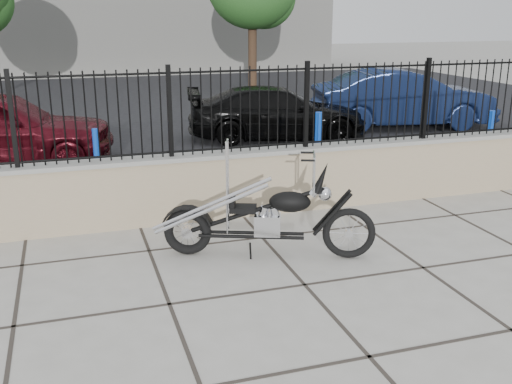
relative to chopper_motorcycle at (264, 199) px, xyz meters
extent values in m
plane|color=#99968E|center=(0.18, -0.91, -0.74)|extent=(90.00, 90.00, 0.00)
plane|color=black|center=(0.18, 11.59, -0.74)|extent=(30.00, 30.00, 0.00)
cube|color=gray|center=(0.18, 1.59, -0.26)|extent=(14.00, 0.36, 0.96)
cube|color=black|center=(0.18, 1.59, 0.82)|extent=(14.00, 0.08, 1.20)
imported|color=black|center=(2.53, 6.62, -0.13)|extent=(4.40, 2.43, 1.21)
imported|color=#101B3C|center=(6.04, 6.94, 0.01)|extent=(4.72, 2.37, 1.49)
cylinder|color=#0B49AA|center=(-1.72, 4.22, -0.28)|extent=(0.12, 0.12, 0.92)
cylinder|color=#0D1FCB|center=(2.31, 3.71, -0.19)|extent=(0.17, 0.17, 1.09)
cylinder|color=#0D28CA|center=(6.06, 3.57, -0.26)|extent=(0.13, 0.13, 0.96)
cylinder|color=#382619|center=(4.81, 15.89, 0.88)|extent=(0.32, 0.32, 3.23)
camera|label=1|loc=(-2.15, -6.47, 2.16)|focal=42.00mm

